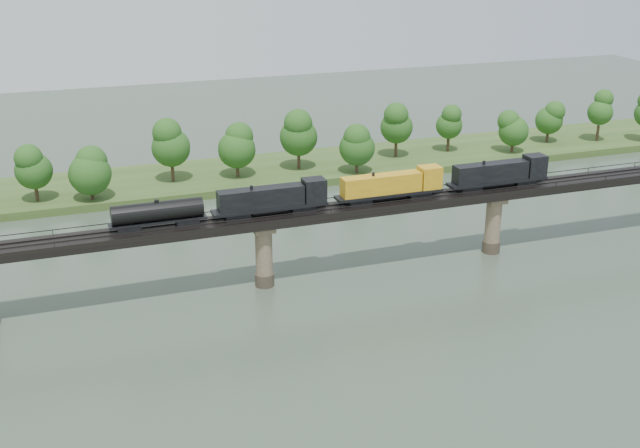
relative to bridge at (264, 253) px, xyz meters
name	(u,v)px	position (x,y,z in m)	size (l,w,h in m)	color
ground	(332,384)	(0.00, -30.00, -5.46)	(400.00, 400.00, 0.00)	#334133
far_bank	(195,179)	(0.00, 55.00, -4.66)	(300.00, 24.00, 1.60)	#334C1E
bridge	(264,253)	(0.00, 0.00, 0.00)	(236.00, 30.00, 11.50)	#473A2D
bridge_superstructure	(263,214)	(0.00, 0.00, 6.33)	(220.00, 4.90, 0.75)	black
far_treeline	(157,152)	(-8.21, 50.52, 3.37)	(289.06, 17.54, 13.60)	#382619
freight_train	(352,191)	(14.31, 0.00, 8.39)	(71.50, 2.79, 4.92)	black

